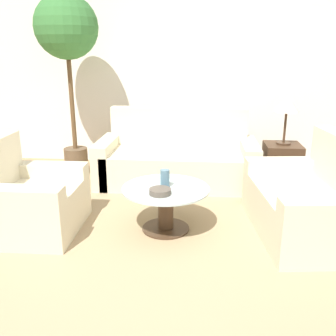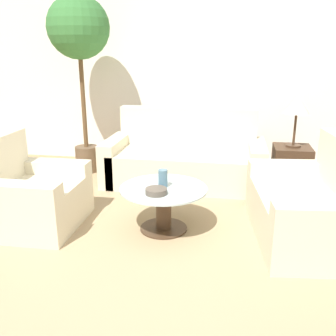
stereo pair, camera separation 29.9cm
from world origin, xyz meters
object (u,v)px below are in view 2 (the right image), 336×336
Objects in this scene: table_lamp at (297,107)px; vase at (163,178)px; armchair at (30,198)px; sofa_main at (185,160)px; potted_plant at (79,37)px; loveseat at (314,209)px; coffee_table at (164,203)px; bowl at (156,191)px.

table_lamp is 3.59× the size of vase.
armchair is at bearing -150.40° from table_lamp.
potted_plant is (-1.44, 0.20, 1.54)m from sofa_main.
loveseat is 1.74× the size of coffee_table.
loveseat is at bearing -45.23° from sofa_main.
loveseat is 7.32× the size of bowl.
bowl is at bearing -87.15° from loveseat.
table_lamp reaches higher than sofa_main.
armchair is at bearing -86.58° from potted_plant.
loveseat is (2.70, 0.18, 0.00)m from armchair.
coffee_table is at bearing -94.02° from loveseat.
potted_plant is at bearing 2.52° from armchair.
table_lamp is at bearing 45.46° from vase.
potted_plant is at bearing 131.16° from vase.
table_lamp is at bearing 174.33° from loveseat.
sofa_main reaches higher than armchair.
vase is (-0.00, 0.02, 0.24)m from coffee_table.
coffee_table is 1.36× the size of table_lamp.
vase is at bearing 105.74° from coffee_table.
sofa_main is 1.62m from bowl.
loveseat is 8.48× the size of vase.
sofa_main reaches higher than vase.
armchair is 1.34m from vase.
coffee_table is 0.35× the size of potted_plant.
armchair is at bearing -92.83° from loveseat.
vase reaches higher than bowl.
loveseat is at bearing -88.99° from table_lamp.
table_lamp is 2.18m from bowl.
armchair is (-1.33, -1.56, -0.00)m from sofa_main.
loveseat is 1.38m from coffee_table.
armchair reaches higher than coffee_table.
table_lamp is (1.36, 1.40, 0.75)m from coffee_table.
vase is (-0.02, -1.42, 0.23)m from sofa_main.
vase is at bearing -90.87° from sofa_main.
coffee_table is 0.24m from vase.
potted_plant reaches higher than bowl.
bowl is at bearing -91.79° from sofa_main.
potted_plant is 2.52m from vase.
bowl is (-0.03, -0.19, -0.06)m from vase.
coffee_table is (-1.38, -0.06, -0.01)m from loveseat.
bowl reaches higher than coffee_table.
bowl is (1.28, -0.06, 0.17)m from armchair.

